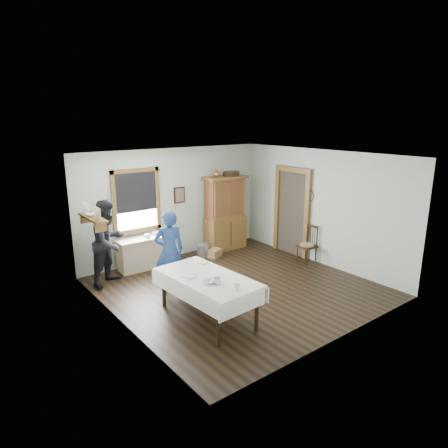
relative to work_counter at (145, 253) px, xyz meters
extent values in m
cube|color=black|center=(0.99, -2.18, -0.36)|extent=(5.00, 5.00, 0.01)
cube|color=white|center=(0.99, -2.18, 2.33)|extent=(5.00, 5.00, 0.01)
cube|color=beige|center=(0.99, 0.32, 0.98)|extent=(5.00, 0.01, 2.70)
cube|color=beige|center=(0.99, -4.68, 0.98)|extent=(5.00, 0.01, 2.70)
cube|color=beige|center=(-1.51, -2.18, 0.98)|extent=(0.01, 5.00, 2.70)
cube|color=beige|center=(3.49, -2.18, 0.98)|extent=(0.01, 5.00, 2.70)
cube|color=white|center=(-0.01, 0.30, 1.18)|extent=(1.00, 0.02, 1.30)
cube|color=brown|center=(-0.01, 0.28, 1.88)|extent=(1.18, 0.06, 0.09)
cube|color=brown|center=(-0.01, 0.28, 0.49)|extent=(1.18, 0.06, 0.09)
cube|color=brown|center=(-0.55, 0.28, 1.18)|extent=(0.09, 0.06, 1.48)
cube|color=brown|center=(0.54, 0.28, 1.18)|extent=(0.09, 0.06, 1.48)
cube|color=black|center=(-0.01, 0.26, 1.39)|extent=(0.98, 0.03, 0.89)
cube|color=#3E372C|center=(3.46, -1.33, 0.68)|extent=(0.03, 0.90, 2.10)
cube|color=brown|center=(3.43, -1.84, 0.68)|extent=(0.08, 0.12, 2.10)
cube|color=brown|center=(3.43, -0.82, 0.68)|extent=(0.08, 0.12, 2.10)
cube|color=brown|center=(3.43, -1.33, 1.79)|extent=(0.08, 1.14, 0.12)
cube|color=brown|center=(-1.38, -0.68, 1.18)|extent=(0.24, 1.00, 0.04)
cube|color=brown|center=(-1.38, -1.08, 1.08)|extent=(0.22, 0.03, 0.18)
cube|color=brown|center=(-1.38, -0.28, 1.08)|extent=(0.22, 0.03, 0.18)
cube|color=#C7B18A|center=(-1.38, -0.98, 1.31)|extent=(0.03, 0.22, 0.24)
cylinder|color=white|center=(-1.38, -0.33, 1.31)|extent=(0.12, 0.12, 0.22)
cube|color=#312011|center=(1.14, 0.28, 1.18)|extent=(0.30, 0.04, 0.40)
torus|color=black|center=(3.44, -1.88, 1.35)|extent=(0.01, 0.27, 0.27)
cube|color=#C7B18A|center=(0.00, 0.00, 0.00)|extent=(1.29, 0.51, 0.73)
cube|color=brown|center=(2.36, 0.00, 0.60)|extent=(1.16, 0.58, 1.94)
cube|color=white|center=(-0.25, -2.86, 0.02)|extent=(1.14, 2.00, 0.77)
cube|color=#312011|center=(3.25, -2.06, 0.09)|extent=(0.44, 0.44, 0.91)
cube|color=#9C9EA4|center=(1.49, -0.20, -0.21)|extent=(0.32, 0.32, 0.31)
cube|color=olive|center=(1.72, -0.39, -0.27)|extent=(0.41, 0.35, 0.20)
imported|color=navy|center=(-0.15, -1.42, 0.40)|extent=(0.63, 0.50, 1.53)
imported|color=black|center=(-0.97, -0.35, 0.46)|extent=(1.01, 0.94, 1.66)
imported|color=white|center=(-0.30, -3.22, 0.46)|extent=(0.15, 0.15, 0.11)
imported|color=white|center=(-0.18, -3.58, 0.45)|extent=(0.13, 0.13, 0.09)
imported|color=white|center=(-0.38, -3.12, 0.44)|extent=(0.23, 0.23, 0.05)
imported|color=#765E4F|center=(0.30, 0.03, 0.38)|extent=(0.26, 0.27, 0.02)
imported|color=white|center=(0.34, 0.10, 0.40)|extent=(0.22, 0.22, 0.06)
imported|color=white|center=(-1.38, -0.63, 1.23)|extent=(0.22, 0.22, 0.05)
camera|label=1|loc=(-3.88, -8.06, 3.04)|focal=32.00mm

